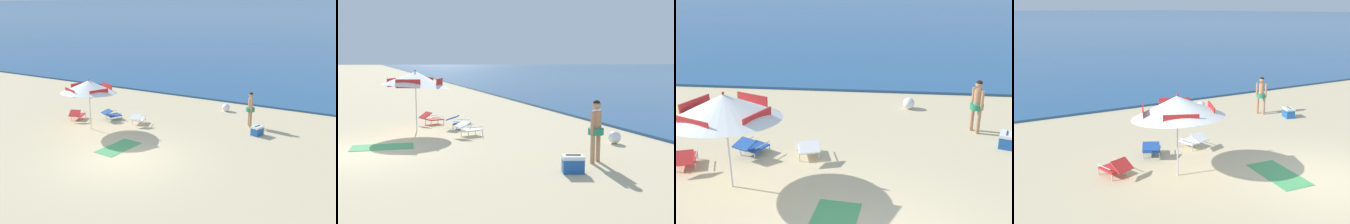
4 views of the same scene
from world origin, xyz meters
TOP-DOWN VIEW (x-y plane):
  - ground_plane at (0.00, 0.00)m, footprint 800.00×800.00m
  - beach_umbrella_striped_main at (-3.18, 2.15)m, footprint 2.91×2.94m
  - lounge_chair_under_umbrella at (-4.64, 2.89)m, footprint 0.80×1.02m
  - lounge_chair_beside_umbrella at (-1.74, 3.74)m, footprint 0.76×0.99m
  - lounge_chair_facing_sea at (-3.23, 3.72)m, footprint 0.85×1.00m
  - person_standing_near_shore at (2.82, 5.93)m, footprint 0.39×0.42m
  - cooler_box at (3.48, 4.95)m, footprint 0.49×0.58m
  - beach_ball at (0.98, 7.74)m, footprint 0.39×0.39m
  - beach_towel at (-0.77, 0.89)m, footprint 1.07×1.88m

SIDE VIEW (x-z plane):
  - ground_plane at x=0.00m, z-range 0.00..0.00m
  - beach_towel at x=-0.77m, z-range 0.00..0.01m
  - beach_ball at x=0.98m, z-range 0.00..0.39m
  - cooler_box at x=3.48m, z-range -0.01..0.42m
  - lounge_chair_under_umbrella at x=-4.64m, z-range 0.01..0.53m
  - lounge_chair_beside_umbrella at x=-1.74m, z-range 0.02..0.53m
  - lounge_chair_facing_sea at x=-3.23m, z-range 0.03..0.53m
  - person_standing_near_shore at x=2.82m, z-range 0.12..1.70m
  - beach_umbrella_striped_main at x=-3.18m, z-range 0.77..3.05m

